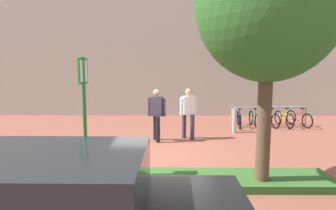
{
  "coord_description": "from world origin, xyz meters",
  "views": [
    {
      "loc": [
        0.18,
        -8.0,
        2.44
      ],
      "look_at": [
        0.1,
        2.4,
        1.1
      ],
      "focal_mm": 31.73,
      "sensor_mm": 36.0,
      "label": 1
    }
  ],
  "objects_px": {
    "bike_at_sign": "(93,163)",
    "bike_rack_cluster": "(269,118)",
    "tree_sidewalk": "(269,1)",
    "parking_sign_post": "(84,103)",
    "bollard_steel": "(234,121)",
    "person_suited_navy": "(157,112)",
    "person_shirt_blue": "(188,110)"
  },
  "relations": [
    {
      "from": "person_suited_navy",
      "to": "tree_sidewalk",
      "type": "bearing_deg",
      "value": -58.44
    },
    {
      "from": "bike_rack_cluster",
      "to": "person_suited_navy",
      "type": "height_order",
      "value": "person_suited_navy"
    },
    {
      "from": "tree_sidewalk",
      "to": "bollard_steel",
      "type": "bearing_deg",
      "value": 84.11
    },
    {
      "from": "bollard_steel",
      "to": "person_shirt_blue",
      "type": "distance_m",
      "value": 2.11
    },
    {
      "from": "tree_sidewalk",
      "to": "person_suited_navy",
      "type": "distance_m",
      "value": 5.19
    },
    {
      "from": "bike_rack_cluster",
      "to": "person_shirt_blue",
      "type": "relative_size",
      "value": 1.86
    },
    {
      "from": "bollard_steel",
      "to": "bike_at_sign",
      "type": "bearing_deg",
      "value": -130.99
    },
    {
      "from": "parking_sign_post",
      "to": "person_suited_navy",
      "type": "height_order",
      "value": "parking_sign_post"
    },
    {
      "from": "tree_sidewalk",
      "to": "bike_rack_cluster",
      "type": "relative_size",
      "value": 1.65
    },
    {
      "from": "parking_sign_post",
      "to": "bollard_steel",
      "type": "relative_size",
      "value": 2.93
    },
    {
      "from": "parking_sign_post",
      "to": "bollard_steel",
      "type": "bearing_deg",
      "value": 49.88
    },
    {
      "from": "parking_sign_post",
      "to": "bollard_steel",
      "type": "distance_m",
      "value": 6.57
    },
    {
      "from": "tree_sidewalk",
      "to": "bike_at_sign",
      "type": "bearing_deg",
      "value": 173.38
    },
    {
      "from": "parking_sign_post",
      "to": "person_suited_navy",
      "type": "xyz_separation_m",
      "value": [
        1.31,
        3.61,
        -0.73
      ]
    },
    {
      "from": "bike_at_sign",
      "to": "bike_rack_cluster",
      "type": "distance_m",
      "value": 8.18
    },
    {
      "from": "bike_at_sign",
      "to": "person_shirt_blue",
      "type": "bearing_deg",
      "value": 58.23
    },
    {
      "from": "bike_rack_cluster",
      "to": "person_suited_navy",
      "type": "distance_m",
      "value": 5.18
    },
    {
      "from": "tree_sidewalk",
      "to": "person_shirt_blue",
      "type": "xyz_separation_m",
      "value": [
        -1.26,
        4.1,
        -2.7
      ]
    },
    {
      "from": "person_suited_navy",
      "to": "person_shirt_blue",
      "type": "bearing_deg",
      "value": 17.02
    },
    {
      "from": "tree_sidewalk",
      "to": "person_shirt_blue",
      "type": "height_order",
      "value": "tree_sidewalk"
    },
    {
      "from": "parking_sign_post",
      "to": "bike_rack_cluster",
      "type": "bearing_deg",
      "value": 46.21
    },
    {
      "from": "bollard_steel",
      "to": "person_suited_navy",
      "type": "height_order",
      "value": "person_suited_navy"
    },
    {
      "from": "parking_sign_post",
      "to": "person_suited_navy",
      "type": "bearing_deg",
      "value": 70.09
    },
    {
      "from": "bike_rack_cluster",
      "to": "bike_at_sign",
      "type": "bearing_deg",
      "value": -134.56
    },
    {
      "from": "person_shirt_blue",
      "to": "tree_sidewalk",
      "type": "bearing_deg",
      "value": -72.95
    },
    {
      "from": "bike_at_sign",
      "to": "bollard_steel",
      "type": "height_order",
      "value": "bollard_steel"
    },
    {
      "from": "parking_sign_post",
      "to": "person_shirt_blue",
      "type": "distance_m",
      "value": 4.65
    },
    {
      "from": "tree_sidewalk",
      "to": "parking_sign_post",
      "type": "distance_m",
      "value": 4.13
    },
    {
      "from": "tree_sidewalk",
      "to": "person_shirt_blue",
      "type": "relative_size",
      "value": 3.06
    },
    {
      "from": "tree_sidewalk",
      "to": "parking_sign_post",
      "type": "relative_size",
      "value": 1.99
    },
    {
      "from": "person_shirt_blue",
      "to": "person_suited_navy",
      "type": "height_order",
      "value": "same"
    },
    {
      "from": "tree_sidewalk",
      "to": "bike_rack_cluster",
      "type": "height_order",
      "value": "tree_sidewalk"
    }
  ]
}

